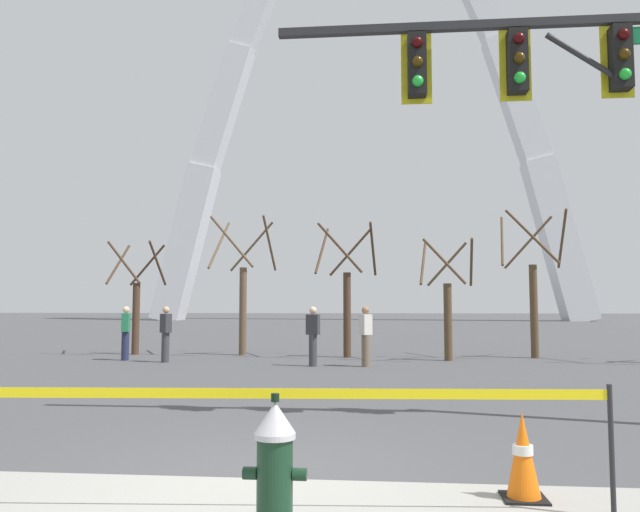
{
  "coord_description": "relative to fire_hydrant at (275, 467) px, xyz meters",
  "views": [
    {
      "loc": [
        1.15,
        -5.91,
        1.63
      ],
      "look_at": [
        0.12,
        5.0,
        2.5
      ],
      "focal_mm": 34.7,
      "sensor_mm": 36.0,
      "label": 1
    }
  ],
  "objects": [
    {
      "name": "ground_plane",
      "position": [
        -0.4,
        1.42,
        -0.47
      ],
      "size": [
        240.0,
        240.0,
        0.0
      ],
      "primitive_type": "plane",
      "color": "#474749"
    },
    {
      "name": "fire_hydrant",
      "position": [
        0.0,
        0.0,
        0.0
      ],
      "size": [
        0.46,
        0.48,
        0.99
      ],
      "color": "black",
      "rests_on": "ground"
    },
    {
      "name": "caution_tape_barrier",
      "position": [
        -0.43,
        0.35,
        0.24
      ],
      "size": [
        5.95,
        0.44,
        1.02
      ],
      "color": "#232326",
      "rests_on": "ground"
    },
    {
      "name": "traffic_cone_by_hydrant",
      "position": [
        1.95,
        0.95,
        -0.11
      ],
      "size": [
        0.36,
        0.36,
        0.73
      ],
      "color": "black",
      "rests_on": "ground"
    },
    {
      "name": "traffic_signal_gantry",
      "position": [
        3.78,
        4.19,
        3.8
      ],
      "size": [
        6.42,
        0.44,
        6.0
      ],
      "color": "#232326",
      "rests_on": "ground"
    },
    {
      "name": "monument_arch",
      "position": [
        -0.4,
        61.52,
        21.83
      ],
      "size": [
        46.87,
        3.07,
        51.51
      ],
      "color": "silver",
      "rests_on": "ground"
    },
    {
      "name": "tree_far_left",
      "position": [
        -7.29,
        15.47,
        1.19
      ],
      "size": [
        1.73,
        1.74,
        3.72
      ],
      "color": "#473323",
      "rests_on": "ground"
    },
    {
      "name": "tree_left_mid",
      "position": [
        -3.7,
        15.57,
        1.54
      ],
      "size": [
        2.07,
        2.08,
        4.51
      ],
      "color": "brown",
      "rests_on": "ground"
    },
    {
      "name": "tree_center_left",
      "position": [
        -0.24,
        14.98,
        1.39
      ],
      "size": [
        1.92,
        1.94,
        4.17
      ],
      "color": "#473323",
      "rests_on": "ground"
    },
    {
      "name": "tree_center_right",
      "position": [
        2.79,
        14.12,
        1.12
      ],
      "size": [
        1.66,
        1.67,
        3.57
      ],
      "color": "brown",
      "rests_on": "ground"
    },
    {
      "name": "tree_right_mid",
      "position": [
        5.55,
        15.29,
        1.55
      ],
      "size": [
        2.08,
        2.1,
        4.53
      ],
      "color": "brown",
      "rests_on": "ground"
    },
    {
      "name": "pedestrian_walking_left",
      "position": [
        -1.0,
        12.08,
        0.35
      ],
      "size": [
        0.38,
        0.29,
        1.59
      ],
      "color": "#38383D",
      "rests_on": "ground"
    },
    {
      "name": "pedestrian_standing_center",
      "position": [
        -5.33,
        12.84,
        0.35
      ],
      "size": [
        0.39,
        0.37,
        1.59
      ],
      "color": "#38383D",
      "rests_on": "ground"
    },
    {
      "name": "pedestrian_walking_right",
      "position": [
        0.4,
        12.1,
        0.35
      ],
      "size": [
        0.37,
        0.39,
        1.59
      ],
      "color": "brown",
      "rests_on": "ground"
    },
    {
      "name": "pedestrian_near_trees",
      "position": [
        -6.73,
        13.33,
        0.35
      ],
      "size": [
        0.26,
        0.37,
        1.59
      ],
      "color": "#232847",
      "rests_on": "ground"
    }
  ]
}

